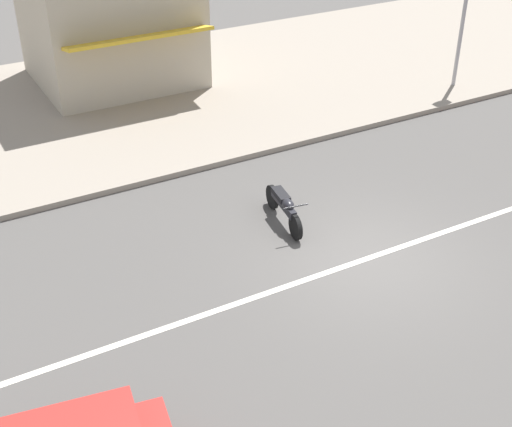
# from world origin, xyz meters

# --- Properties ---
(ground_plane) EXTENTS (160.00, 160.00, 0.00)m
(ground_plane) POSITION_xyz_m (0.00, 0.00, 0.00)
(ground_plane) COLOR #4C4947
(lane_centre_stripe) EXTENTS (50.40, 0.14, 0.01)m
(lane_centre_stripe) POSITION_xyz_m (0.00, 0.00, 0.00)
(lane_centre_stripe) COLOR silver
(lane_centre_stripe) RESTS_ON ground
(kerb_strip) EXTENTS (68.00, 10.00, 0.15)m
(kerb_strip) POSITION_xyz_m (0.00, 10.13, 0.07)
(kerb_strip) COLOR gray
(kerb_strip) RESTS_ON ground
(motorcycle_2) EXTENTS (0.57, 1.93, 0.80)m
(motorcycle_2) POSITION_xyz_m (-0.84, 2.04, 0.42)
(motorcycle_2) COLOR black
(motorcycle_2) RESTS_ON ground
(shopfront_corner_warung) EXTENTS (4.88, 5.31, 4.94)m
(shopfront_corner_warung) POSITION_xyz_m (-1.20, 12.06, 2.63)
(shopfront_corner_warung) COLOR #B2A893
(shopfront_corner_warung) RESTS_ON kerb_strip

